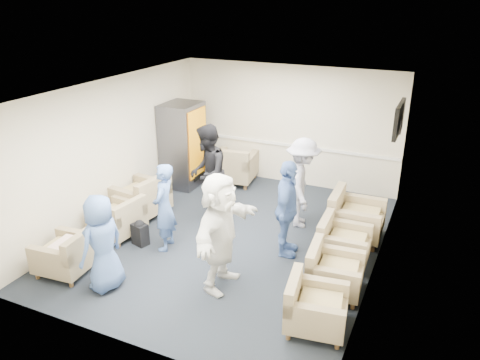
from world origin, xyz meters
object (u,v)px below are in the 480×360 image
at_px(person_front_left, 102,243).
at_px(person_mid_left, 164,207).
at_px(armchair_left_far, 142,199).
at_px(armchair_corner, 233,168).
at_px(armchair_left_near, 68,255).
at_px(armchair_right_near, 313,308).
at_px(armchair_left_mid, 119,220).
at_px(armchair_right_midnear, 331,273).
at_px(person_mid_right, 287,209).
at_px(vending_machine, 183,145).
at_px(person_front_right, 220,232).
at_px(person_back_right, 302,183).
at_px(person_back_left, 207,173).
at_px(armchair_right_far, 353,219).
at_px(armchair_right_midfar, 341,244).

relative_size(person_front_left, person_mid_left, 0.97).
xyz_separation_m(armchair_left_far, armchair_corner, (0.89, 2.31, 0.01)).
height_order(armchair_left_near, person_mid_left, person_mid_left).
bearing_deg(armchair_left_near, armchair_right_near, 90.05).
bearing_deg(armchair_left_far, armchair_left_mid, 14.23).
relative_size(armchair_corner, person_front_left, 0.70).
relative_size(armchair_right_midnear, person_front_left, 0.56).
xyz_separation_m(armchair_corner, person_mid_right, (2.15, -2.50, 0.46)).
bearing_deg(person_front_left, armchair_right_midnear, 121.74).
relative_size(vending_machine, person_front_right, 1.04).
distance_m(person_back_right, person_front_right, 2.46).
distance_m(armchair_left_far, vending_machine, 1.87).
distance_m(armchair_right_midnear, person_back_right, 2.22).
xyz_separation_m(armchair_right_near, vending_machine, (-4.09, 3.61, 0.64)).
xyz_separation_m(armchair_left_mid, person_front_left, (0.82, -1.38, 0.44)).
xyz_separation_m(person_mid_left, person_back_left, (0.13, 1.32, 0.17)).
relative_size(armchair_right_midnear, armchair_right_far, 0.90).
distance_m(armchair_left_mid, person_mid_right, 3.06).
bearing_deg(person_front_right, person_mid_right, -23.88).
distance_m(armchair_left_near, armchair_right_midnear, 4.07).
height_order(vending_machine, person_mid_left, vending_machine).
bearing_deg(armchair_right_far, person_mid_left, 119.45).
bearing_deg(armchair_right_midfar, armchair_left_near, 116.96).
distance_m(armchair_right_near, armchair_right_midfar, 1.80).
bearing_deg(armchair_corner, person_front_left, 82.86).
bearing_deg(person_front_right, person_mid_left, 66.83).
height_order(person_back_left, person_back_right, person_back_left).
bearing_deg(armchair_left_mid, person_front_left, 37.59).
bearing_deg(armchair_corner, armchair_right_midfar, 134.94).
bearing_deg(vending_machine, person_mid_right, -32.09).
height_order(armchair_right_far, person_mid_right, person_mid_right).
distance_m(person_mid_left, person_back_left, 1.34).
height_order(armchair_right_far, person_front_left, person_front_left).
height_order(armchair_right_midnear, person_mid_right, person_mid_right).
height_order(armchair_left_far, armchair_corner, armchair_corner).
xyz_separation_m(armchair_right_midnear, person_front_left, (-3.09, -1.29, 0.44)).
relative_size(armchair_left_far, armchair_right_near, 1.19).
distance_m(armchair_right_midfar, person_front_left, 3.76).
xyz_separation_m(armchair_right_midnear, person_mid_right, (-0.97, 0.74, 0.53)).
distance_m(armchair_corner, person_front_left, 4.55).
bearing_deg(vending_machine, armchair_right_far, -12.81).
xyz_separation_m(armchair_right_midnear, armchair_corner, (-3.12, 3.24, 0.07)).
bearing_deg(armchair_left_near, armchair_left_far, 178.71).
distance_m(armchair_left_near, armchair_right_near, 3.87).
xyz_separation_m(armchair_left_mid, person_front_right, (2.36, -0.62, 0.59)).
relative_size(person_back_right, person_mid_right, 1.02).
bearing_deg(person_back_left, vending_machine, -154.09).
distance_m(person_front_left, person_front_right, 1.73).
bearing_deg(person_front_left, armchair_left_near, -86.41).
xyz_separation_m(person_back_right, person_mid_right, (0.09, -1.14, -0.02)).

